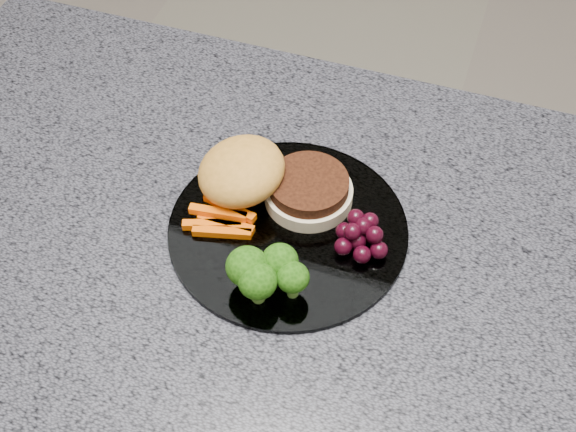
# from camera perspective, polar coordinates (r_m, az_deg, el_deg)

# --- Properties ---
(countertop) EXTENTS (1.20, 0.60, 0.04)m
(countertop) POSITION_cam_1_polar(r_m,az_deg,el_deg) (0.87, 5.28, -4.05)
(countertop) COLOR #52525D
(countertop) RESTS_ON island_cabinet
(plate) EXTENTS (0.26, 0.26, 0.01)m
(plate) POSITION_cam_1_polar(r_m,az_deg,el_deg) (0.87, 0.00, -0.96)
(plate) COLOR white
(plate) RESTS_ON countertop
(burger) EXTENTS (0.20, 0.14, 0.05)m
(burger) POSITION_cam_1_polar(r_m,az_deg,el_deg) (0.88, -1.63, 2.52)
(burger) COLOR beige
(burger) RESTS_ON plate
(carrot_sticks) EXTENTS (0.08, 0.05, 0.02)m
(carrot_sticks) POSITION_cam_1_polar(r_m,az_deg,el_deg) (0.87, -4.70, -0.23)
(carrot_sticks) COLOR #F15B04
(carrot_sticks) RESTS_ON plate
(broccoli) EXTENTS (0.08, 0.07, 0.05)m
(broccoli) POSITION_cam_1_polar(r_m,az_deg,el_deg) (0.79, -1.66, -3.96)
(broccoli) COLOR #558530
(broccoli) RESTS_ON plate
(grape_bunch) EXTENTS (0.06, 0.06, 0.03)m
(grape_bunch) POSITION_cam_1_polar(r_m,az_deg,el_deg) (0.84, 5.26, -1.34)
(grape_bunch) COLOR black
(grape_bunch) RESTS_ON plate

